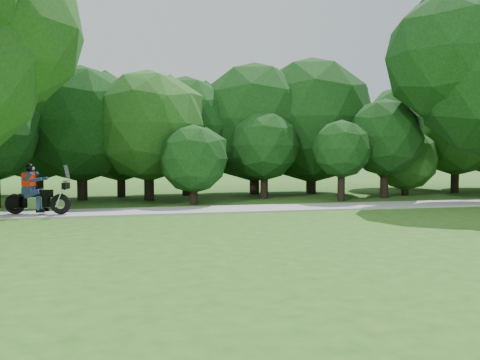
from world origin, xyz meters
name	(u,v)px	position (x,y,z in m)	size (l,w,h in m)	color
ground	(345,249)	(0.00, 0.00, 0.00)	(100.00, 100.00, 0.00)	#275D1A
walkway	(255,208)	(0.00, 8.00, 0.03)	(60.00, 2.20, 0.06)	#9F9F9A
tree_line	(220,127)	(-0.20, 14.56, 3.59)	(39.63, 11.22, 7.49)	black
touring_motorcycle	(34,196)	(-8.04, 7.72, 0.70)	(2.30, 1.07, 1.77)	black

